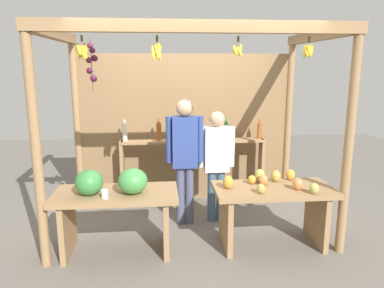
% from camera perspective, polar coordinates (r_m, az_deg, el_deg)
% --- Properties ---
extents(ground_plane, '(12.00, 12.00, 0.00)m').
position_cam_1_polar(ground_plane, '(4.99, -0.20, -12.26)').
color(ground_plane, slate).
rests_on(ground_plane, ground).
extents(market_stall, '(3.35, 1.95, 2.50)m').
position_cam_1_polar(market_stall, '(5.03, -0.72, 4.98)').
color(market_stall, '#99754C').
rests_on(market_stall, ground).
extents(fruit_counter_left, '(1.36, 0.64, 0.99)m').
position_cam_1_polar(fruit_counter_left, '(4.10, -12.00, -8.51)').
color(fruit_counter_left, '#99754C').
rests_on(fruit_counter_left, ground).
extents(fruit_counter_right, '(1.36, 0.65, 0.87)m').
position_cam_1_polar(fruit_counter_right, '(4.33, 12.52, -8.64)').
color(fruit_counter_right, '#99754C').
rests_on(fruit_counter_right, ground).
extents(bottle_shelf_unit, '(2.15, 0.22, 1.33)m').
position_cam_1_polar(bottle_shelf_unit, '(5.39, 0.04, -1.57)').
color(bottle_shelf_unit, '#99754C').
rests_on(bottle_shelf_unit, ground).
extents(vendor_man, '(0.48, 0.23, 1.67)m').
position_cam_1_polar(vendor_man, '(4.66, -1.15, -0.97)').
color(vendor_man, '#4A506E').
rests_on(vendor_man, ground).
extents(vendor_woman, '(0.48, 0.20, 1.49)m').
position_cam_1_polar(vendor_woman, '(4.79, 3.87, -2.08)').
color(vendor_woman, '#3C5A70').
rests_on(vendor_woman, ground).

